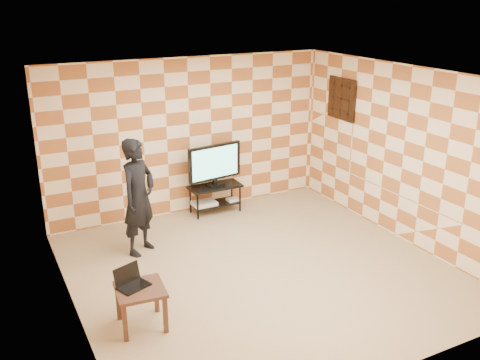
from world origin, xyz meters
name	(u,v)px	position (x,y,z in m)	size (l,w,h in m)	color
floor	(259,269)	(0.00, 0.00, 0.00)	(5.00, 5.00, 0.00)	tan
wall_back	(190,137)	(0.00, 2.50, 1.35)	(5.00, 0.02, 2.70)	#F9DEB8
wall_front	(392,258)	(0.00, -2.50, 1.35)	(5.00, 0.02, 2.70)	#F9DEB8
wall_left	(67,213)	(-2.50, 0.00, 1.35)	(0.02, 5.00, 2.70)	#F9DEB8
wall_right	(403,154)	(2.50, 0.00, 1.35)	(0.02, 5.00, 2.70)	#F9DEB8
ceiling	(262,77)	(0.00, 0.00, 2.70)	(5.00, 5.00, 0.02)	white
wall_art	(342,99)	(2.47, 1.55, 1.95)	(0.04, 0.72, 0.72)	black
tv_stand	(215,193)	(0.33, 2.19, 0.36)	(0.92, 0.42, 0.50)	black
tv	(215,163)	(0.33, 2.19, 0.91)	(1.01, 0.23, 0.74)	black
dvd_player	(204,203)	(0.11, 2.18, 0.21)	(0.40, 0.29, 0.07)	silver
game_console	(233,199)	(0.64, 2.14, 0.20)	(0.21, 0.15, 0.05)	silver
side_table	(140,295)	(-1.87, -0.55, 0.41)	(0.60, 0.60, 0.50)	#3B231A
laptop	(131,282)	(-1.95, -0.45, 0.55)	(0.42, 0.37, 0.23)	black
person	(139,197)	(-1.30, 1.31, 0.87)	(0.64, 0.42, 1.75)	black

